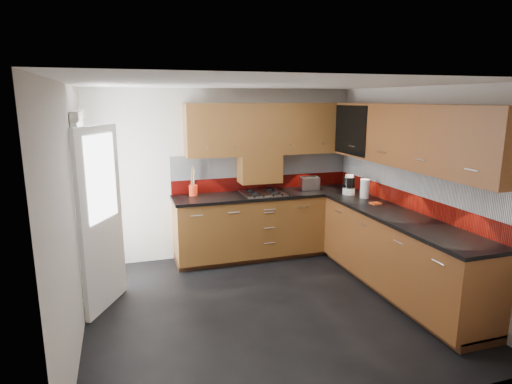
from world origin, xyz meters
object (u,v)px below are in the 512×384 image
object	(u,v)px
gas_hob	(263,193)
food_processor	(349,185)
utensil_pot	(193,189)
toaster	(309,183)

from	to	relation	value
gas_hob	food_processor	bearing A→B (deg)	-18.81
utensil_pot	toaster	size ratio (longest dim) A/B	1.47
toaster	food_processor	bearing A→B (deg)	-49.48
utensil_pot	toaster	xyz separation A→B (m)	(1.71, -0.13, 0.00)
gas_hob	food_processor	size ratio (longest dim) A/B	2.06
gas_hob	food_processor	world-z (taller)	food_processor
gas_hob	utensil_pot	bearing A→B (deg)	168.31
toaster	food_processor	distance (m)	0.61
gas_hob	toaster	bearing A→B (deg)	5.51
utensil_pot	toaster	distance (m)	1.71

